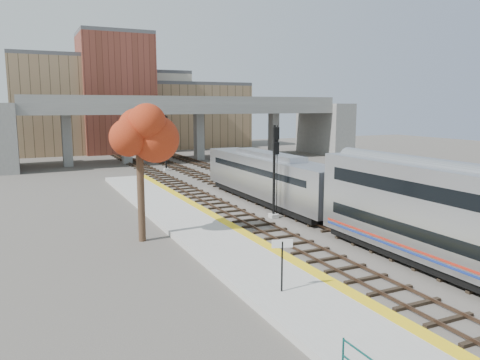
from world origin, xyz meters
name	(u,v)px	position (x,y,z in m)	size (l,w,h in m)	color
ground	(346,241)	(0.00, 0.00, 0.00)	(160.00, 160.00, 0.00)	#47423D
platform	(238,254)	(-7.25, 0.00, 0.17)	(4.50, 60.00, 0.35)	#9E9E99
yellow_strip	(269,246)	(-5.35, 0.00, 0.35)	(0.70, 60.00, 0.01)	yellow
tracks	(263,201)	(0.93, 12.50, 0.08)	(10.70, 95.00, 0.25)	black
overpass	(186,122)	(4.92, 45.00, 5.81)	(54.00, 12.00, 9.50)	slate
buildings_far	(130,107)	(1.26, 66.57, 7.88)	(43.00, 21.00, 20.60)	#8F7453
parking_lot	(297,170)	(14.00, 28.00, 0.02)	(14.00, 18.00, 0.04)	black
locomotive	(268,177)	(1.00, 11.78, 2.28)	(3.02, 19.05, 4.10)	#A8AAB2
signal_mast_near	(274,173)	(-1.10, 7.01, 3.34)	(0.60, 0.64, 6.81)	#9E9E99
signal_mast_mid	(274,164)	(3.00, 14.34, 2.99)	(0.60, 0.64, 6.32)	#9E9E99
signal_mast_far	(166,143)	(-1.10, 35.01, 3.48)	(0.60, 0.64, 7.03)	#9E9E99
station_sign	(282,255)	(-7.93, -5.88, 1.98)	(0.87, 0.32, 2.27)	black
tree	(139,134)	(-11.27, 5.29, 6.52)	(3.60, 3.60, 8.79)	#382619
car_a	(304,171)	(11.98, 23.23, 0.63)	(1.39, 3.45, 1.18)	#99999E
car_b	(293,166)	(13.58, 28.37, 0.61)	(1.22, 3.49, 1.15)	#99999E
car_c	(303,161)	(17.33, 31.96, 0.61)	(1.60, 3.93, 1.14)	#99999E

